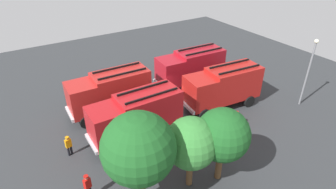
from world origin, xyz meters
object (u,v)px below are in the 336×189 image
(fire_truck_1, at_px, (110,91))
(tree_2, at_px, (139,149))
(traffic_cone_1, at_px, (193,100))
(lamppost, at_px, (309,68))
(firefighter_1, at_px, (69,145))
(traffic_cone_2, at_px, (139,116))
(fire_truck_2, at_px, (223,86))
(tree_0, at_px, (223,135))
(tree_1, at_px, (191,143))
(traffic_cone_0, at_px, (72,107))
(firefighter_2, at_px, (88,185))
(firefighter_0, at_px, (236,119))
(fire_truck_3, at_px, (136,115))
(fire_truck_0, at_px, (191,66))

(fire_truck_1, bearing_deg, tree_2, 78.91)
(traffic_cone_1, bearing_deg, lamppost, 146.83)
(firefighter_1, xyz_separation_m, tree_2, (-2.46, 6.52, 3.33))
(fire_truck_1, bearing_deg, traffic_cone_2, 124.72)
(fire_truck_1, bearing_deg, fire_truck_2, 154.75)
(tree_0, relative_size, tree_1, 1.05)
(tree_0, distance_m, tree_2, 5.30)
(lamppost, bearing_deg, traffic_cone_0, -29.40)
(lamppost, bearing_deg, firefighter_1, -12.58)
(tree_1, relative_size, lamppost, 0.78)
(traffic_cone_2, bearing_deg, firefighter_2, 42.50)
(traffic_cone_1, relative_size, traffic_cone_2, 1.21)
(lamppost, bearing_deg, tree_2, 6.46)
(fire_truck_1, distance_m, traffic_cone_2, 3.36)
(firefighter_0, height_order, tree_0, tree_0)
(tree_1, bearing_deg, fire_truck_3, -83.71)
(firefighter_2, xyz_separation_m, lamppost, (-20.25, 0.08, 2.72))
(fire_truck_1, xyz_separation_m, traffic_cone_2, (-1.52, 2.34, -1.88))
(firefighter_0, relative_size, firefighter_2, 0.91)
(firefighter_1, height_order, traffic_cone_2, firefighter_1)
(firefighter_1, bearing_deg, fire_truck_1, 117.45)
(traffic_cone_0, bearing_deg, fire_truck_0, 171.50)
(tree_0, height_order, traffic_cone_2, tree_0)
(traffic_cone_2, bearing_deg, fire_truck_0, -160.01)
(fire_truck_1, height_order, firefighter_1, fire_truck_1)
(traffic_cone_1, distance_m, traffic_cone_2, 5.50)
(tree_0, height_order, lamppost, lamppost)
(tree_0, distance_m, traffic_cone_0, 14.79)
(tree_1, bearing_deg, lamppost, -171.10)
(fire_truck_0, xyz_separation_m, traffic_cone_1, (1.94, 3.09, -1.82))
(firefighter_2, relative_size, tree_0, 0.35)
(firefighter_2, bearing_deg, tree_2, -153.07)
(tree_0, bearing_deg, firefighter_1, -43.81)
(traffic_cone_2, bearing_deg, fire_truck_2, 163.56)
(traffic_cone_0, relative_size, lamppost, 0.11)
(fire_truck_3, relative_size, lamppost, 1.13)
(traffic_cone_0, bearing_deg, firefighter_2, 79.92)
(lamppost, bearing_deg, firefighter_0, -3.64)
(tree_2, height_order, traffic_cone_0, tree_2)
(tree_1, bearing_deg, firefighter_0, -157.49)
(fire_truck_2, height_order, traffic_cone_1, fire_truck_2)
(lamppost, bearing_deg, fire_truck_2, -29.70)
(firefighter_0, relative_size, tree_2, 0.26)
(traffic_cone_1, bearing_deg, traffic_cone_2, -4.02)
(traffic_cone_1, bearing_deg, fire_truck_2, 136.94)
(traffic_cone_2, xyz_separation_m, lamppost, (-13.91, 5.89, 3.46))
(firefighter_2, height_order, tree_2, tree_2)
(fire_truck_1, height_order, tree_1, tree_1)
(fire_truck_2, bearing_deg, fire_truck_1, -21.02)
(firefighter_2, height_order, tree_0, tree_0)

